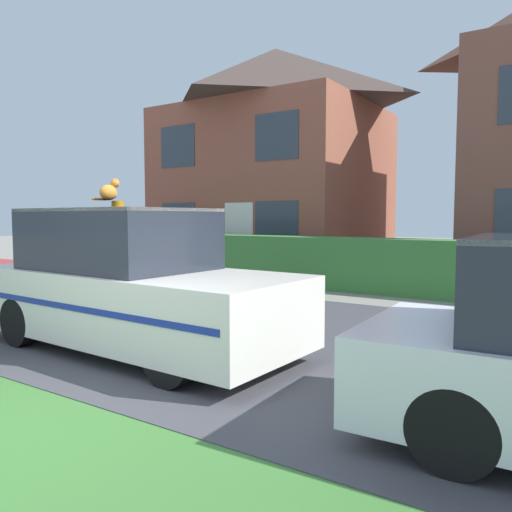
# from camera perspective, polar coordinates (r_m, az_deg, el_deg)

# --- Properties ---
(ground_plane) EXTENTS (80.00, 80.00, 0.00)m
(ground_plane) POSITION_cam_1_polar(r_m,az_deg,el_deg) (4.62, -25.88, -17.16)
(ground_plane) COLOR gray
(road_strip) EXTENTS (28.00, 6.18, 0.01)m
(road_strip) POSITION_cam_1_polar(r_m,az_deg,el_deg) (7.16, 0.92, -8.99)
(road_strip) COLOR #424247
(road_strip) RESTS_ON ground
(garden_hedge) EXTENTS (13.45, 0.82, 1.21)m
(garden_hedge) POSITION_cam_1_polar(r_m,az_deg,el_deg) (11.68, 9.71, -0.86)
(garden_hedge) COLOR #3D7F38
(garden_hedge) RESTS_ON ground
(police_car) EXTENTS (4.45, 1.91, 1.86)m
(police_car) POSITION_cam_1_polar(r_m,az_deg,el_deg) (6.49, -14.11, -3.10)
(police_car) COLOR black
(police_car) RESTS_ON road_strip
(cat) EXTENTS (0.23, 0.29, 0.28)m
(cat) POSITION_cam_1_polar(r_m,az_deg,el_deg) (6.41, -16.38, 7.14)
(cat) COLOR orange
(cat) RESTS_ON police_car
(house_left) EXTENTS (6.99, 6.22, 7.42)m
(house_left) POSITION_cam_1_polar(r_m,az_deg,el_deg) (17.65, 2.21, 11.32)
(house_left) COLOR #93513D
(house_left) RESTS_ON ground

